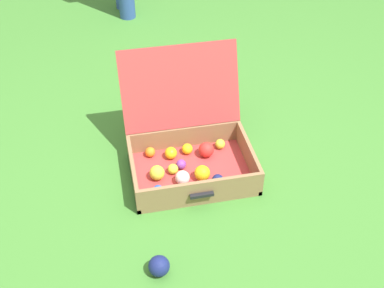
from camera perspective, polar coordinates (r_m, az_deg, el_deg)
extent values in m
plane|color=#3D7A2D|center=(2.37, 1.07, -4.56)|extent=(16.00, 16.00, 0.00)
cube|color=#B23838|center=(2.40, 0.00, -3.40)|extent=(0.59, 0.41, 0.03)
cube|color=olive|center=(2.33, -6.94, -3.34)|extent=(0.02, 0.41, 0.14)
cube|color=olive|center=(2.42, 6.69, -1.43)|extent=(0.02, 0.41, 0.14)
cube|color=olive|center=(2.22, 1.05, -5.78)|extent=(0.56, 0.02, 0.14)
cube|color=olive|center=(2.50, -0.92, 0.63)|extent=(0.56, 0.02, 0.14)
cube|color=#B23838|center=(2.42, -1.39, 6.74)|extent=(0.59, 0.18, 0.39)
cube|color=black|center=(2.20, 1.17, -6.05)|extent=(0.11, 0.02, 0.02)
sphere|color=yellow|center=(2.32, 1.20, -3.40)|extent=(0.08, 0.08, 0.08)
sphere|color=#CCDB38|center=(2.51, 3.33, 0.00)|extent=(0.05, 0.05, 0.05)
sphere|color=yellow|center=(2.44, -2.50, -1.07)|extent=(0.06, 0.06, 0.06)
sphere|color=white|center=(2.31, -1.13, -3.98)|extent=(0.07, 0.07, 0.07)
sphere|color=navy|center=(2.30, 3.05, -4.27)|extent=(0.06, 0.06, 0.06)
sphere|color=#CCDB38|center=(2.33, -4.14, -3.40)|extent=(0.07, 0.07, 0.07)
sphere|color=red|center=(2.45, 1.70, -0.67)|extent=(0.08, 0.08, 0.08)
sphere|color=blue|center=(2.26, -4.01, -5.45)|extent=(0.05, 0.05, 0.05)
sphere|color=#CCDB38|center=(2.36, -2.26, -2.96)|extent=(0.05, 0.05, 0.05)
sphere|color=purple|center=(2.39, -1.29, -2.40)|extent=(0.05, 0.05, 0.05)
sphere|color=yellow|center=(2.47, -0.57, -0.58)|extent=(0.06, 0.06, 0.06)
sphere|color=orange|center=(2.46, -4.95, -0.95)|extent=(0.05, 0.05, 0.05)
sphere|color=navy|center=(2.00, -3.91, -14.14)|extent=(0.09, 0.09, 0.09)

